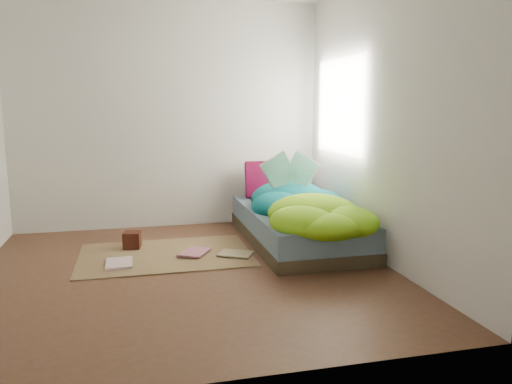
% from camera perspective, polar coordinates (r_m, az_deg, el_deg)
% --- Properties ---
extents(ground, '(3.50, 3.50, 0.00)m').
position_cam_1_polar(ground, '(4.35, -7.83, -9.12)').
color(ground, '#482E1C').
rests_on(ground, ground).
extents(room_walls, '(3.54, 3.54, 2.62)m').
position_cam_1_polar(room_walls, '(4.13, -8.20, 12.79)').
color(room_walls, silver).
rests_on(room_walls, ground).
extents(bed, '(1.00, 2.00, 0.34)m').
position_cam_1_polar(bed, '(5.23, 4.72, -3.88)').
color(bed, '#39301F').
rests_on(bed, ground).
extents(duvet, '(0.96, 1.84, 0.34)m').
position_cam_1_polar(duvet, '(4.95, 5.58, -0.62)').
color(duvet, '#074E6B').
rests_on(duvet, bed).
extents(rug, '(1.60, 1.10, 0.01)m').
position_cam_1_polar(rug, '(4.86, -10.29, -7.07)').
color(rug, brown).
rests_on(rug, ground).
extents(pillow_floral, '(0.70, 0.56, 0.14)m').
position_cam_1_polar(pillow_floral, '(5.95, 3.30, 0.18)').
color(pillow_floral, beige).
rests_on(pillow_floral, bed).
extents(pillow_magenta, '(0.43, 0.17, 0.42)m').
position_cam_1_polar(pillow_magenta, '(5.83, 0.86, 1.41)').
color(pillow_magenta, '#450417').
rests_on(pillow_magenta, bed).
extents(open_book, '(0.50, 0.14, 0.30)m').
position_cam_1_polar(open_book, '(5.22, 3.96, 3.51)').
color(open_book, '#40912F').
rests_on(open_book, duvet).
extents(wooden_box, '(0.19, 0.19, 0.16)m').
position_cam_1_polar(wooden_box, '(5.12, -13.97, -5.33)').
color(wooden_box, '#34180B').
rests_on(wooden_box, rug).
extents(floor_book_a, '(0.24, 0.32, 0.02)m').
position_cam_1_polar(floor_book_a, '(4.64, -16.82, -7.92)').
color(floor_book_a, silver).
rests_on(floor_book_a, rug).
extents(floor_book_b, '(0.36, 0.39, 0.03)m').
position_cam_1_polar(floor_book_b, '(4.86, -8.28, -6.76)').
color(floor_book_b, '#CB7590').
rests_on(floor_book_b, rug).
extents(floor_book_c, '(0.38, 0.34, 0.02)m').
position_cam_1_polar(floor_book_c, '(4.65, -2.74, -7.48)').
color(floor_book_c, tan).
rests_on(floor_book_c, rug).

